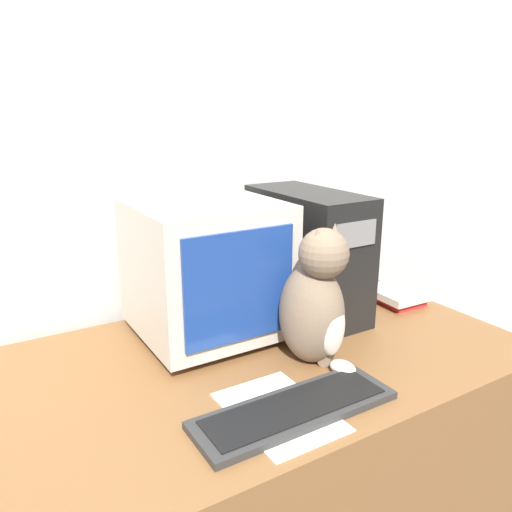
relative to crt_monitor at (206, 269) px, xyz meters
The scene contains 9 objects.
wall_back 0.45m from the crt_monitor, 79.85° to the left, with size 7.00×0.05×2.50m.
desk 0.61m from the crt_monitor, 73.91° to the right, with size 1.54×0.88×0.72m.
crt_monitor is the anchor object (origin of this frame).
computer_tower 0.37m from the crt_monitor, ahead, with size 0.21×0.47×0.42m.
keyboard 0.53m from the crt_monitor, 91.45° to the right, with size 0.50×0.16×0.02m.
cat 0.36m from the crt_monitor, 60.24° to the right, with size 0.26×0.26×0.39m.
book_stack 0.73m from the crt_monitor, ahead, with size 0.17×0.20×0.05m.
pen 0.48m from the crt_monitor, 104.79° to the right, with size 0.14×0.05×0.01m.
paper_sheet 0.51m from the crt_monitor, 95.24° to the right, with size 0.21×0.30×0.00m.
Camera 1 is at (-0.67, -0.66, 1.40)m, focal length 35.00 mm.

